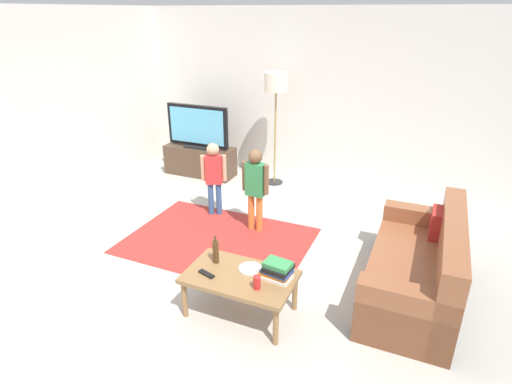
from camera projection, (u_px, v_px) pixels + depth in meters
The scene contains 16 objects.
ground at pixel (235, 264), 4.71m from camera, with size 7.80×7.80×0.00m, color #B2ADA3.
wall_back at pixel (316, 97), 6.69m from camera, with size 6.00×0.12×2.70m, color silver.
wall_left at pixel (19, 121), 5.27m from camera, with size 0.12×6.00×2.70m, color silver.
area_rug at pixel (218, 240), 5.20m from camera, with size 2.20×1.60×0.01m, color #9E2D28.
tv_stand at pixel (200, 161), 7.20m from camera, with size 1.20×0.44×0.50m.
tv at pixel (198, 127), 6.94m from camera, with size 1.10×0.28×0.71m.
couch at pixel (421, 271), 4.09m from camera, with size 0.80×1.80×0.86m.
floor_lamp at pixel (276, 88), 6.33m from camera, with size 0.36×0.36×1.78m.
child_near_tv at pixel (214, 173), 5.64m from camera, with size 0.32×0.20×1.03m.
child_center at pixel (255, 183), 5.20m from camera, with size 0.37×0.18×1.09m.
coffee_table at pixel (240, 279), 3.82m from camera, with size 1.00×0.60×0.42m.
book_stack at pixel (277, 270), 3.73m from camera, with size 0.29×0.25×0.17m.
bottle at pixel (216, 251), 3.95m from camera, with size 0.06×0.06×0.29m.
tv_remote at pixel (206, 274), 3.80m from camera, with size 0.17×0.05×0.02m, color black.
soda_can at pixel (257, 282), 3.60m from camera, with size 0.07×0.07×0.12m, color red.
plate at pixel (250, 269), 3.88m from camera, with size 0.22×0.22×0.02m.
Camera 1 is at (1.82, -3.57, 2.63)m, focal length 29.37 mm.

